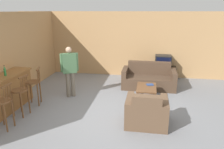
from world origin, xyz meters
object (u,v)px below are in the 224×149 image
couch_far (149,79)px  person_by_window (70,69)px  bar_chair_far (34,85)px  book_on_table (150,85)px  tv_unit (162,73)px  bottle (5,71)px  bar_chair_near (3,105)px  armchair_near (146,113)px  coffee_table (146,89)px  tv (163,61)px  bar_chair_mid (20,94)px

couch_far → person_by_window: 2.80m
bar_chair_far → book_on_table: size_ratio=4.51×
tv_unit → bottle: bottle is taller
bar_chair_near → armchair_near: 3.29m
bar_chair_far → book_on_table: 3.43m
bar_chair_near → bottle: (-0.51, 0.91, 0.52)m
coffee_table → tv: bearing=75.4°
armchair_near → coffee_table: bearing=91.0°
bar_chair_mid → bottle: 0.76m
bar_chair_near → coffee_table: bar_chair_near is taller
bar_chair_far → bottle: size_ratio=3.86×
coffee_table → bottle: size_ratio=3.28×
tv_unit → bottle: bearing=-140.1°
tv_unit → book_on_table: 2.13m
couch_far → tv: (0.53, 1.05, 0.43)m
couch_far → tv_unit: couch_far is taller
armchair_near → tv_unit: bearing=81.5°
bar_chair_near → bar_chair_far: same height
bottle → coffee_table: bearing=19.5°
tv_unit → book_on_table: bearing=-103.2°
bar_chair_near → armchair_near: bar_chair_near is taller
coffee_table → book_on_table: size_ratio=3.84×
couch_far → coffee_table: size_ratio=1.99×
bar_chair_mid → tv: (3.76, 3.79, 0.14)m
bar_chair_mid → couch_far: (3.23, 2.73, -0.29)m
bar_chair_near → book_on_table: size_ratio=4.51×
bottle → person_by_window: bearing=43.3°
bar_chair_mid → armchair_near: (3.19, 0.04, -0.29)m
armchair_near → tv: (0.56, 3.75, 0.43)m
tv → coffee_table: bearing=-104.6°
tv_unit → tv: 0.48m
bar_chair_near → couch_far: (3.23, 3.42, -0.29)m
tv_unit → tv: (0.00, -0.00, 0.48)m
bar_chair_mid → bar_chair_far: size_ratio=1.00×
bar_chair_far → coffee_table: bearing=14.7°
bar_chair_near → bar_chair_far: 1.39m
bar_chair_far → armchair_near: bar_chair_far is taller
bar_chair_mid → person_by_window: size_ratio=0.68×
tv_unit → coffee_table: bearing=-104.6°
couch_far → bottle: 4.58m
couch_far → tv: bearing=63.4°
person_by_window → coffee_table: bearing=1.6°
couch_far → armchair_near: bearing=-90.7°
tv → bar_chair_near: bearing=-130.0°
bar_chair_mid → bar_chair_far: (-0.00, 0.69, 0.00)m
bottle → bar_chair_far: bearing=43.0°
person_by_window → couch_far: bearing=27.8°
couch_far → coffee_table: bearing=-92.9°
armchair_near → couch_far: bearing=89.3°
bar_chair_far → bottle: bearing=-137.0°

